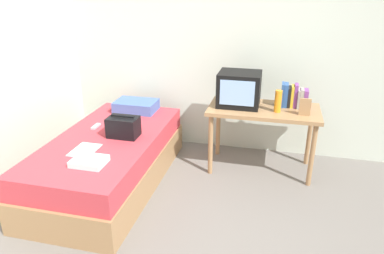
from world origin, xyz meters
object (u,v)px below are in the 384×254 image
at_px(handbag, 123,127).
at_px(magazine, 85,150).
at_px(remote_silver, 96,126).
at_px(water_bottle, 278,101).
at_px(picture_frame, 305,107).
at_px(tv, 239,89).
at_px(desk, 263,116).
at_px(book_row, 294,97).
at_px(folded_towel, 89,161).
at_px(bed, 109,160).
at_px(pillow, 136,106).
at_px(remote_dark, 86,160).

xyz_separation_m(handbag, magazine, (-0.22, -0.38, -0.10)).
bearing_deg(remote_silver, water_bottle, 12.22).
bearing_deg(picture_frame, tv, 166.56).
xyz_separation_m(tv, remote_silver, (-1.44, -0.52, -0.36)).
bearing_deg(tv, handbag, -147.74).
distance_m(desk, picture_frame, 0.46).
distance_m(book_row, handbag, 1.80).
bearing_deg(magazine, remote_silver, 107.57).
distance_m(tv, handbag, 1.28).
distance_m(picture_frame, folded_towel, 2.11).
bearing_deg(handbag, bed, -163.96).
bearing_deg(picture_frame, magazine, -155.49).
bearing_deg(tv, pillow, 176.95).
height_order(bed, pillow, pillow).
xyz_separation_m(pillow, magazine, (-0.06, -1.12, -0.06)).
height_order(handbag, remote_silver, handbag).
xyz_separation_m(desk, remote_dark, (-1.43, -1.21, -0.09)).
distance_m(bed, remote_dark, 0.60).
relative_size(desk, picture_frame, 6.63).
bearing_deg(tv, folded_towel, -130.78).
distance_m(book_row, remote_dark, 2.19).
height_order(book_row, remote_silver, book_row).
relative_size(bed, picture_frame, 11.42).
height_order(tv, water_bottle, tv).
relative_size(handbag, magazine, 1.03).
distance_m(desk, pillow, 1.50).
xyz_separation_m(book_row, remote_dark, (-1.72, -1.33, -0.29)).
relative_size(tv, remote_dark, 2.82).
distance_m(picture_frame, pillow, 1.92).
height_order(bed, picture_frame, picture_frame).
distance_m(tv, pillow, 1.26).
relative_size(water_bottle, picture_frame, 1.30).
distance_m(magazine, folded_towel, 0.29).
bearing_deg(folded_towel, tv, 49.22).
relative_size(pillow, magazine, 1.67).
bearing_deg(picture_frame, handbag, -163.74).
distance_m(picture_frame, magazine, 2.16).
xyz_separation_m(bed, book_row, (1.79, 0.80, 0.57)).
bearing_deg(magazine, handbag, 60.35).
height_order(pillow, remote_silver, pillow).
xyz_separation_m(bed, water_bottle, (1.63, 0.59, 0.58)).
bearing_deg(water_bottle, remote_silver, -167.78).
relative_size(desk, magazine, 4.00).
relative_size(tv, water_bottle, 1.93).
height_order(bed, water_bottle, water_bottle).
bearing_deg(desk, remote_silver, -164.06).
bearing_deg(remote_silver, folded_towel, -65.79).
bearing_deg(desk, remote_dark, -139.71).
xyz_separation_m(desk, folded_towel, (-1.38, -1.25, -0.08)).
bearing_deg(handbag, tv, 32.26).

